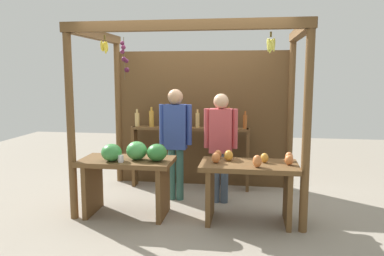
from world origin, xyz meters
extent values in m
plane|color=gray|center=(0.00, 0.00, 0.00)|extent=(12.00, 12.00, 0.00)
cylinder|color=brown|center=(-1.43, -0.88, 1.24)|extent=(0.10, 0.10, 2.47)
cylinder|color=brown|center=(1.43, -0.88, 1.24)|extent=(0.10, 0.10, 2.47)
cylinder|color=brown|center=(-1.43, 0.88, 1.24)|extent=(0.10, 0.10, 2.47)
cylinder|color=brown|center=(1.43, 0.88, 1.24)|extent=(0.10, 0.10, 2.47)
cube|color=brown|center=(0.00, -0.88, 2.41)|extent=(2.97, 0.12, 0.12)
cube|color=brown|center=(-1.43, 0.00, 2.41)|extent=(0.12, 1.86, 0.12)
cube|color=brown|center=(1.43, 0.00, 2.41)|extent=(0.12, 1.86, 0.12)
cube|color=#52381E|center=(0.00, 0.90, 1.11)|extent=(2.87, 0.04, 2.22)
cylinder|color=brown|center=(1.00, -0.80, 2.30)|extent=(0.02, 0.02, 0.06)
ellipsoid|color=#D1CC4C|center=(1.04, -0.80, 2.19)|extent=(0.04, 0.08, 0.15)
ellipsoid|color=#D1CC4C|center=(1.02, -0.78, 2.16)|extent=(0.07, 0.06, 0.16)
ellipsoid|color=#D1CC4C|center=(1.00, -0.78, 2.18)|extent=(0.06, 0.05, 0.15)
ellipsoid|color=#D1CC4C|center=(0.98, -0.80, 2.19)|extent=(0.04, 0.06, 0.15)
ellipsoid|color=#D1CC4C|center=(0.98, -0.81, 2.19)|extent=(0.05, 0.08, 0.15)
ellipsoid|color=#D1CC4C|center=(1.00, -0.83, 2.18)|extent=(0.07, 0.04, 0.15)
ellipsoid|color=#D1CC4C|center=(1.03, -0.83, 2.18)|extent=(0.07, 0.07, 0.16)
cylinder|color=brown|center=(-1.00, -0.75, 2.30)|extent=(0.02, 0.02, 0.06)
ellipsoid|color=yellow|center=(-0.98, -0.74, 2.19)|extent=(0.04, 0.07, 0.14)
ellipsoid|color=yellow|center=(-1.00, -0.72, 2.17)|extent=(0.06, 0.04, 0.14)
ellipsoid|color=yellow|center=(-1.02, -0.73, 2.19)|extent=(0.05, 0.06, 0.14)
ellipsoid|color=yellow|center=(-1.04, -0.77, 2.20)|extent=(0.05, 0.06, 0.14)
ellipsoid|color=yellow|center=(-1.00, -0.76, 2.17)|extent=(0.06, 0.05, 0.14)
cylinder|color=#4C422D|center=(-0.86, -0.45, 2.06)|extent=(0.01, 0.01, 0.55)
sphere|color=#511938|center=(-0.88, -0.46, 2.25)|extent=(0.06, 0.06, 0.06)
sphere|color=#601E42|center=(-0.86, -0.48, 2.20)|extent=(0.06, 0.06, 0.06)
sphere|color=#601E42|center=(-0.88, -0.46, 2.14)|extent=(0.06, 0.06, 0.06)
sphere|color=#511938|center=(-0.86, -0.45, 2.05)|extent=(0.06, 0.06, 0.06)
sphere|color=#511938|center=(-0.84, -0.43, 2.02)|extent=(0.06, 0.06, 0.06)
sphere|color=#47142D|center=(-0.83, -0.44, 1.91)|extent=(0.07, 0.07, 0.07)
cube|color=brown|center=(-0.79, -0.66, 0.72)|extent=(1.20, 0.64, 0.06)
cube|color=brown|center=(-1.27, -0.66, 0.35)|extent=(0.06, 0.58, 0.69)
cube|color=brown|center=(-0.31, -0.66, 0.35)|extent=(0.06, 0.58, 0.69)
ellipsoid|color=#2D7533|center=(-0.37, -0.72, 0.87)|extent=(0.35, 0.35, 0.22)
ellipsoid|color=#38843D|center=(-0.94, -0.80, 0.86)|extent=(0.30, 0.30, 0.22)
ellipsoid|color=#429347|center=(-0.65, -0.68, 0.87)|extent=(0.28, 0.28, 0.24)
cylinder|color=white|center=(-0.80, -0.84, 0.80)|extent=(0.07, 0.07, 0.09)
cube|color=brown|center=(0.79, -0.66, 0.72)|extent=(1.20, 0.64, 0.06)
cube|color=brown|center=(0.31, -0.66, 0.35)|extent=(0.06, 0.58, 0.69)
cube|color=brown|center=(1.27, -0.66, 0.35)|extent=(0.06, 0.58, 0.69)
ellipsoid|color=#E07F47|center=(1.29, -0.46, 0.81)|extent=(0.14, 0.14, 0.12)
ellipsoid|color=#CC7038|center=(0.38, -0.71, 0.82)|extent=(0.15, 0.15, 0.13)
ellipsoid|color=#CC7038|center=(0.88, -0.86, 0.83)|extent=(0.14, 0.14, 0.15)
ellipsoid|color=gold|center=(0.98, -0.60, 0.81)|extent=(0.14, 0.14, 0.12)
ellipsoid|color=#CC7038|center=(1.27, -0.68, 0.82)|extent=(0.15, 0.15, 0.12)
ellipsoid|color=gold|center=(0.53, -0.56, 0.82)|extent=(0.13, 0.13, 0.14)
ellipsoid|color=#CC7038|center=(0.38, -0.43, 0.81)|extent=(0.11, 0.11, 0.11)
cube|color=brown|center=(-1.09, 0.66, 0.50)|extent=(0.05, 0.20, 1.00)
cube|color=brown|center=(0.77, 0.66, 0.50)|extent=(0.05, 0.20, 1.00)
cube|color=brown|center=(-0.16, 0.66, 0.98)|extent=(1.86, 0.22, 0.04)
cylinder|color=#D8B266|center=(-1.04, 0.66, 1.11)|extent=(0.08, 0.08, 0.22)
cylinder|color=#D8B266|center=(-1.04, 0.66, 1.25)|extent=(0.03, 0.03, 0.06)
cylinder|color=gold|center=(-0.79, 0.66, 1.13)|extent=(0.08, 0.08, 0.26)
cylinder|color=gold|center=(-0.79, 0.66, 1.29)|extent=(0.04, 0.04, 0.06)
cylinder|color=#338C4C|center=(-0.54, 0.66, 1.12)|extent=(0.08, 0.08, 0.25)
cylinder|color=#338C4C|center=(-0.54, 0.66, 1.28)|extent=(0.03, 0.03, 0.06)
cylinder|color=#D8B266|center=(-0.28, 0.66, 1.11)|extent=(0.08, 0.08, 0.22)
cylinder|color=#D8B266|center=(-0.28, 0.66, 1.25)|extent=(0.04, 0.04, 0.06)
cylinder|color=#D8B266|center=(-0.04, 0.66, 1.12)|extent=(0.06, 0.06, 0.24)
cylinder|color=#D8B266|center=(-0.04, 0.66, 1.27)|extent=(0.03, 0.03, 0.06)
cylinder|color=#338C4C|center=(0.22, 0.66, 1.11)|extent=(0.07, 0.07, 0.23)
cylinder|color=#338C4C|center=(0.22, 0.66, 1.26)|extent=(0.03, 0.03, 0.06)
cylinder|color=#994C1E|center=(0.46, 0.66, 1.14)|extent=(0.07, 0.07, 0.28)
cylinder|color=#994C1E|center=(0.46, 0.66, 1.31)|extent=(0.03, 0.03, 0.06)
cylinder|color=#994C1E|center=(0.72, 0.66, 1.11)|extent=(0.06, 0.06, 0.22)
cylinder|color=#994C1E|center=(0.72, 0.66, 1.25)|extent=(0.03, 0.03, 0.06)
cylinder|color=#315C52|center=(-0.34, 0.05, 0.38)|extent=(0.11, 0.11, 0.77)
cylinder|color=#315C52|center=(-0.22, 0.05, 0.38)|extent=(0.11, 0.11, 0.77)
cube|color=#2D428C|center=(-0.28, 0.05, 1.09)|extent=(0.32, 0.19, 0.65)
cylinder|color=#2D428C|center=(-0.48, 0.05, 1.12)|extent=(0.08, 0.08, 0.58)
cylinder|color=#2D428C|center=(-0.08, 0.05, 1.12)|extent=(0.08, 0.08, 0.58)
sphere|color=tan|center=(-0.28, 0.05, 1.53)|extent=(0.22, 0.22, 0.22)
cylinder|color=#455569|center=(0.32, 0.02, 0.37)|extent=(0.11, 0.11, 0.74)
cylinder|color=#455569|center=(0.44, 0.02, 0.37)|extent=(0.11, 0.11, 0.74)
cube|color=#BF474C|center=(0.38, 0.02, 1.05)|extent=(0.32, 0.19, 0.63)
cylinder|color=#BF474C|center=(0.18, 0.02, 1.08)|extent=(0.08, 0.08, 0.56)
cylinder|color=#BF474C|center=(0.58, 0.02, 1.08)|extent=(0.08, 0.08, 0.56)
sphere|color=tan|center=(0.38, 0.02, 1.47)|extent=(0.21, 0.21, 0.21)
camera|label=1|loc=(0.78, -5.33, 1.85)|focal=35.66mm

